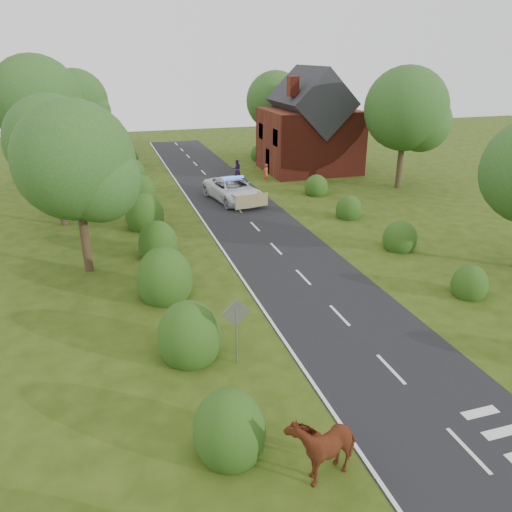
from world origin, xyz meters
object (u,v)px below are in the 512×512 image
object	(u,v)px
road_sign	(236,322)
cow	(322,446)
pedestrian_red	(266,173)
police_van	(233,190)
pedestrian_purple	(237,169)

from	to	relation	value
road_sign	cow	xyz separation A→B (m)	(0.85, -5.37, -0.90)
cow	pedestrian_red	size ratio (longest dim) A/B	1.38
police_van	pedestrian_purple	bearing A→B (deg)	62.64
cow	pedestrian_purple	size ratio (longest dim) A/B	1.33
pedestrian_red	pedestrian_purple	xyz separation A→B (m)	(-1.97, 2.16, 0.03)
cow	pedestrian_purple	distance (m)	33.14
road_sign	cow	size ratio (longest dim) A/B	1.18
cow	road_sign	bearing A→B (deg)	170.06
cow	pedestrian_purple	bearing A→B (deg)	149.71
police_van	pedestrian_red	size ratio (longest dim) A/B	4.15
pedestrian_red	cow	bearing A→B (deg)	48.54
cow	police_van	xyz separation A→B (m)	(4.37, 25.52, 0.08)
cow	police_van	world-z (taller)	police_van
pedestrian_purple	cow	bearing A→B (deg)	81.60
pedestrian_red	pedestrian_purple	distance (m)	2.93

